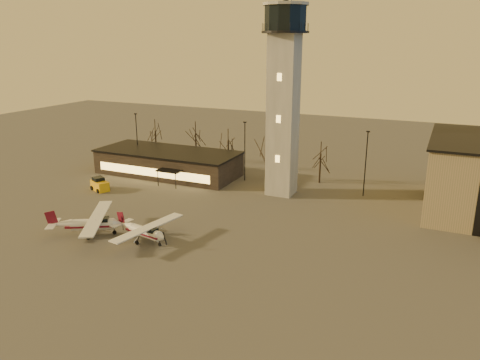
% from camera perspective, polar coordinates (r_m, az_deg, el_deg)
% --- Properties ---
extents(ground, '(220.00, 220.00, 0.00)m').
position_cam_1_polar(ground, '(48.64, -7.15, -11.76)').
color(ground, '#433F3D').
rests_on(ground, ground).
extents(control_tower, '(6.80, 6.80, 32.60)m').
position_cam_1_polar(control_tower, '(70.35, 5.36, 11.13)').
color(control_tower, gray).
rests_on(control_tower, ground).
extents(terminal, '(25.40, 12.20, 4.30)m').
position_cam_1_polar(terminal, '(84.25, -8.73, 2.14)').
color(terminal, black).
rests_on(terminal, ground).
extents(light_poles, '(58.50, 12.25, 10.14)m').
position_cam_1_polar(light_poles, '(72.99, 5.76, 2.61)').
color(light_poles, black).
rests_on(light_poles, ground).
extents(tree_row, '(37.20, 9.20, 8.80)m').
position_cam_1_polar(tree_row, '(85.49, -1.52, 5.14)').
color(tree_row, black).
rests_on(tree_row, ground).
extents(cessna_front, '(8.48, 10.68, 2.94)m').
position_cam_1_polar(cessna_front, '(56.85, -11.33, -6.48)').
color(cessna_front, silver).
rests_on(cessna_front, ground).
extents(cessna_rear, '(9.63, 11.32, 3.35)m').
position_cam_1_polar(cessna_rear, '(60.38, -17.35, -5.39)').
color(cessna_rear, silver).
rests_on(cessna_rear, ground).
extents(service_cart, '(3.72, 3.10, 2.08)m').
position_cam_1_polar(service_cart, '(77.92, -16.72, -0.64)').
color(service_cart, '#EFAF0E').
rests_on(service_cart, ground).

